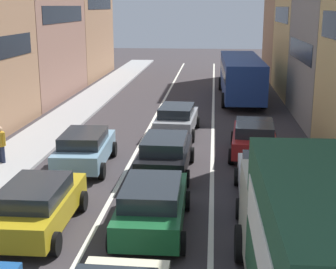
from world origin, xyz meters
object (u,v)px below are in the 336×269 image
object	(u,v)px
sedan_right_lane_behind_truck	(267,179)
pedestrian_near_kerb	(0,143)
wagon_left_lane_second	(37,205)
hatchback_centre_lane_third	(165,154)
bus_mid_queue_primary	(241,74)
sedan_centre_lane_second	(152,204)
removalist_box_truck	(319,247)
sedan_left_lane_third	(85,148)
wagon_right_lane_far	(254,137)
coupe_centre_lane_fourth	(177,119)

from	to	relation	value
sedan_right_lane_behind_truck	pedestrian_near_kerb	distance (m)	10.75
wagon_left_lane_second	hatchback_centre_lane_third	bearing A→B (deg)	-31.23
bus_mid_queue_primary	pedestrian_near_kerb	bearing A→B (deg)	145.50
sedan_centre_lane_second	hatchback_centre_lane_third	bearing A→B (deg)	0.58
hatchback_centre_lane_third	removalist_box_truck	bearing A→B (deg)	-157.24
sedan_left_lane_third	wagon_right_lane_far	bearing A→B (deg)	-74.03
wagon_left_lane_second	sedan_left_lane_third	bearing A→B (deg)	0.45
sedan_left_lane_third	pedestrian_near_kerb	bearing A→B (deg)	90.03
removalist_box_truck	pedestrian_near_kerb	bearing A→B (deg)	46.05
wagon_left_lane_second	hatchback_centre_lane_third	distance (m)	6.24
sedan_right_lane_behind_truck	wagon_left_lane_second	bearing A→B (deg)	113.33
sedan_centre_lane_second	bus_mid_queue_primary	xyz separation A→B (m)	(3.55, 21.12, 0.96)
wagon_left_lane_second	coupe_centre_lane_fourth	distance (m)	11.88
removalist_box_truck	sedan_right_lane_behind_truck	world-z (taller)	removalist_box_truck
sedan_centre_lane_second	removalist_box_truck	bearing A→B (deg)	-141.56
sedan_left_lane_third	coupe_centre_lane_fourth	bearing A→B (deg)	-32.98
wagon_right_lane_far	wagon_left_lane_second	bearing A→B (deg)	144.21
removalist_box_truck	coupe_centre_lane_fourth	distance (m)	16.15
sedan_right_lane_behind_truck	wagon_right_lane_far	size ratio (longest dim) A/B	0.98
wagon_right_lane_far	bus_mid_queue_primary	distance (m)	13.32
sedan_left_lane_third	sedan_right_lane_behind_truck	xyz separation A→B (m)	(6.91, -3.08, 0.00)
wagon_left_lane_second	coupe_centre_lane_fourth	bearing A→B (deg)	-16.21
wagon_left_lane_second	sedan_left_lane_third	size ratio (longest dim) A/B	0.99
sedan_centre_lane_second	pedestrian_near_kerb	world-z (taller)	pedestrian_near_kerb
coupe_centre_lane_fourth	bus_mid_queue_primary	bearing A→B (deg)	-17.32
removalist_box_truck	sedan_right_lane_behind_truck	distance (m)	7.07
hatchback_centre_lane_third	bus_mid_queue_primary	world-z (taller)	bus_mid_queue_primary
removalist_box_truck	sedan_left_lane_third	world-z (taller)	removalist_box_truck
coupe_centre_lane_fourth	wagon_right_lane_far	distance (m)	4.88
coupe_centre_lane_fourth	pedestrian_near_kerb	world-z (taller)	pedestrian_near_kerb
coupe_centre_lane_fourth	sedan_right_lane_behind_truck	bearing A→B (deg)	-154.46
sedan_centre_lane_second	hatchback_centre_lane_third	distance (m)	5.06
sedan_centre_lane_second	bus_mid_queue_primary	world-z (taller)	bus_mid_queue_primary
sedan_left_lane_third	coupe_centre_lane_fourth	xyz separation A→B (m)	(3.29, 5.60, 0.00)
removalist_box_truck	pedestrian_near_kerb	xyz separation A→B (m)	(-10.55, 9.89, -1.03)
removalist_box_truck	hatchback_centre_lane_third	size ratio (longest dim) A/B	1.79
removalist_box_truck	sedan_right_lane_behind_truck	bearing A→B (deg)	0.85
hatchback_centre_lane_third	bus_mid_queue_primary	size ratio (longest dim) A/B	0.41
coupe_centre_lane_fourth	pedestrian_near_kerb	distance (m)	8.85
wagon_left_lane_second	sedan_left_lane_third	distance (m)	5.85
wagon_right_lane_far	pedestrian_near_kerb	bearing A→B (deg)	107.32
sedan_right_lane_behind_truck	coupe_centre_lane_fourth	bearing A→B (deg)	23.81
coupe_centre_lane_fourth	pedestrian_near_kerb	size ratio (longest dim) A/B	2.64
hatchback_centre_lane_third	pedestrian_near_kerb	distance (m)	6.74
bus_mid_queue_primary	wagon_left_lane_second	bearing A→B (deg)	161.25
bus_mid_queue_primary	hatchback_centre_lane_third	bearing A→B (deg)	166.05
wagon_left_lane_second	removalist_box_truck	bearing A→B (deg)	-121.81
sedan_centre_lane_second	coupe_centre_lane_fourth	distance (m)	11.12
sedan_left_lane_third	bus_mid_queue_primary	size ratio (longest dim) A/B	0.42
sedan_centre_lane_second	sedan_right_lane_behind_truck	world-z (taller)	same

